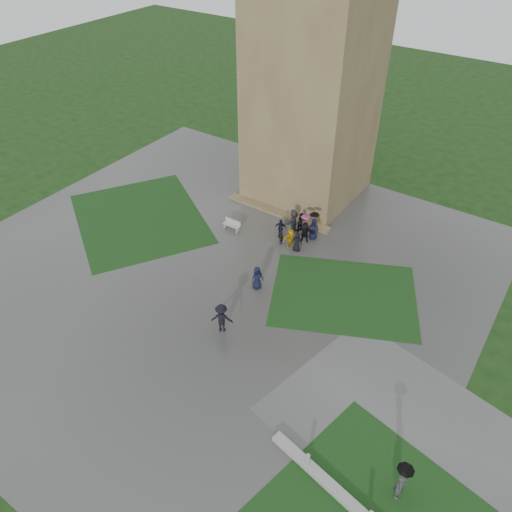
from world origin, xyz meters
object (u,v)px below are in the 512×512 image
Objects in this scene: bench at (232,225)px; pedestrian_path at (402,480)px; tower at (314,83)px; pedestrian_mid at (257,278)px; pedestrian_near at (222,318)px.

bench is 0.61× the size of pedestrian_path.
tower is at bearing 128.58° from pedestrian_path.
pedestrian_mid is 0.73× the size of pedestrian_path.
bench is 0.84× the size of pedestrian_mid.
tower is 15.34m from pedestrian_mid.
pedestrian_mid is 0.85× the size of pedestrian_near.
pedestrian_path is at bearing -51.42° from tower.
bench is 0.71× the size of pedestrian_near.
bench is 6.84m from pedestrian_mid.
tower is 9.28× the size of pedestrian_near.
pedestrian_mid is (5.24, -4.37, 0.41)m from bench.
pedestrian_path reaches higher than pedestrian_mid.
bench is at bearing 145.86° from pedestrian_path.
pedestrian_mid reaches higher than bench.
pedestrian_near is 0.86× the size of pedestrian_path.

